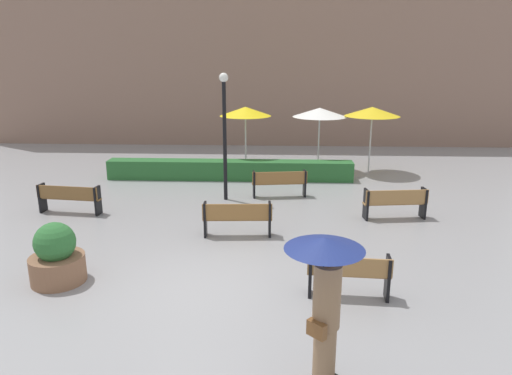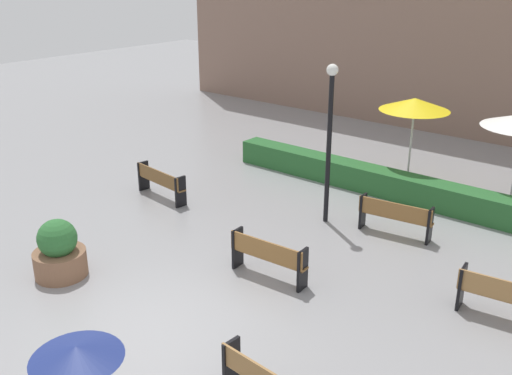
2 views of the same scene
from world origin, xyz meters
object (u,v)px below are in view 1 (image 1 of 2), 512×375
object	(u,v)px
planter_pot	(57,257)
patio_umbrella_yellow_far	(372,112)
bench_near_right	(349,273)
lamp_post	(224,124)
bench_far_right	(395,201)
pedestrian_with_umbrella	(325,288)
patio_umbrella_white	(320,112)
patio_umbrella_yellow	(245,112)
bench_back_row	(280,182)
bench_far_left	(69,197)
bench_mid_center	(237,217)

from	to	relation	value
planter_pot	patio_umbrella_yellow_far	bearing A→B (deg)	50.39
bench_near_right	planter_pot	xyz separation A→B (m)	(-5.78, 0.40, 0.02)
lamp_post	patio_umbrella_yellow_far	world-z (taller)	lamp_post
bench_far_right	lamp_post	xyz separation A→B (m)	(-4.97, 1.65, 1.92)
lamp_post	bench_far_right	bearing A→B (deg)	-18.42
pedestrian_with_umbrella	patio_umbrella_white	xyz separation A→B (m)	(0.98, 12.74, 0.89)
pedestrian_with_umbrella	patio_umbrella_yellow	size ratio (longest dim) A/B	0.85
patio_umbrella_yellow_far	pedestrian_with_umbrella	bearing A→B (deg)	-103.33
bench_far_right	planter_pot	distance (m)	8.80
pedestrian_with_umbrella	patio_umbrella_white	distance (m)	12.81
lamp_post	patio_umbrella_yellow_far	size ratio (longest dim) A/B	1.54
pedestrian_with_umbrella	patio_umbrella_yellow_far	xyz separation A→B (m)	(2.96, 12.51, 0.96)
lamp_post	patio_umbrella_yellow_far	distance (m)	6.53
lamp_post	patio_umbrella_white	bearing A→B (deg)	51.38
bench_back_row	lamp_post	distance (m)	2.59
bench_back_row	bench_far_left	world-z (taller)	bench_back_row
bench_mid_center	bench_back_row	bearing A→B (deg)	73.06
bench_back_row	patio_umbrella_white	xyz separation A→B (m)	(1.55, 3.76, 1.81)
patio_umbrella_yellow	lamp_post	bearing A→B (deg)	-95.79
bench_far_right	patio_umbrella_white	distance (m)	6.27
patio_umbrella_yellow	patio_umbrella_white	bearing A→B (deg)	5.22
bench_far_left	planter_pot	xyz separation A→B (m)	(1.62, -4.22, 0.03)
patio_umbrella_yellow	bench_mid_center	bearing A→B (deg)	-87.88
bench_near_right	patio_umbrella_white	bearing A→B (deg)	88.50
bench_far_left	bench_back_row	bearing A→B (deg)	17.70
bench_far_left	planter_pot	size ratio (longest dim) A/B	1.50
bench_far_right	bench_near_right	xyz separation A→B (m)	(-1.96, -4.59, 0.00)
bench_far_left	patio_umbrella_yellow	world-z (taller)	patio_umbrella_yellow
bench_back_row	patio_umbrella_yellow	world-z (taller)	patio_umbrella_yellow
bench_far_right	planter_pot	xyz separation A→B (m)	(-7.75, -4.18, 0.02)
bench_mid_center	lamp_post	xyz separation A→B (m)	(-0.65, 3.19, 1.90)
bench_near_right	lamp_post	bearing A→B (deg)	115.71
bench_back_row	bench_near_right	bearing A→B (deg)	-78.98
bench_mid_center	bench_near_right	distance (m)	3.86
bench_near_right	patio_umbrella_yellow	world-z (taller)	patio_umbrella_yellow
planter_pot	patio_umbrella_yellow	world-z (taller)	patio_umbrella_yellow
pedestrian_with_umbrella	bench_back_row	bearing A→B (deg)	93.65
bench_mid_center	patio_umbrella_white	bearing A→B (deg)	70.18
bench_mid_center	bench_near_right	bearing A→B (deg)	-52.31
patio_umbrella_white	lamp_post	bearing A→B (deg)	-128.62
bench_mid_center	pedestrian_with_umbrella	bearing A→B (deg)	-73.17
bench_mid_center	lamp_post	distance (m)	3.77
bench_back_row	pedestrian_with_umbrella	xyz separation A→B (m)	(0.57, -8.98, 0.93)
bench_mid_center	bench_far_left	world-z (taller)	bench_mid_center
patio_umbrella_yellow_far	bench_far_right	bearing A→B (deg)	-93.03
bench_mid_center	pedestrian_with_umbrella	world-z (taller)	pedestrian_with_umbrella
bench_far_right	bench_mid_center	distance (m)	4.58
bench_far_left	patio_umbrella_yellow_far	world-z (taller)	patio_umbrella_yellow_far
bench_far_left	patio_umbrella_yellow	xyz separation A→B (m)	(4.78, 5.45, 1.88)
bench_back_row	lamp_post	xyz separation A→B (m)	(-1.72, -0.34, 1.91)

